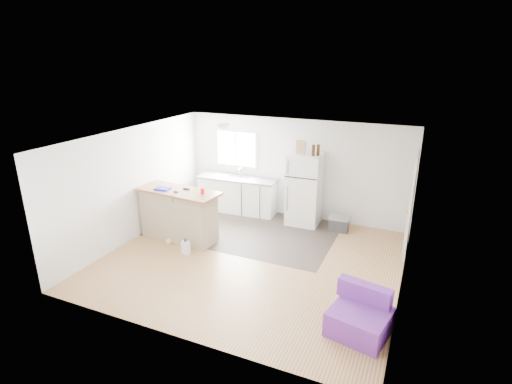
# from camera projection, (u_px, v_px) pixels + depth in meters

# --- Properties ---
(room) EXTENTS (5.51, 5.01, 2.41)m
(room) POSITION_uv_depth(u_px,v_px,m) (252.00, 202.00, 7.43)
(room) COLOR olive
(room) RESTS_ON ground
(vinyl_zone) EXTENTS (4.05, 2.50, 0.00)m
(vinyl_zone) POSITION_uv_depth(u_px,v_px,m) (246.00, 229.00, 9.18)
(vinyl_zone) COLOR #312A24
(vinyl_zone) RESTS_ON floor
(window) EXTENTS (1.18, 0.06, 0.98)m
(window) POSITION_uv_depth(u_px,v_px,m) (236.00, 149.00, 10.06)
(window) COLOR white
(window) RESTS_ON back_wall
(interior_door) EXTENTS (0.11, 0.92, 2.10)m
(interior_door) POSITION_uv_depth(u_px,v_px,m) (411.00, 205.00, 7.79)
(interior_door) COLOR white
(interior_door) RESTS_ON right_wall
(ceiling_fixture) EXTENTS (0.30, 0.30, 0.07)m
(ceiling_fixture) POSITION_uv_depth(u_px,v_px,m) (224.00, 125.00, 8.55)
(ceiling_fixture) COLOR white
(ceiling_fixture) RESTS_ON ceiling
(kitchen_cabinets) EXTENTS (2.04, 0.74, 1.17)m
(kitchen_cabinets) POSITION_uv_depth(u_px,v_px,m) (238.00, 194.00, 10.09)
(kitchen_cabinets) COLOR white
(kitchen_cabinets) RESTS_ON floor
(peninsula) EXTENTS (1.86, 0.85, 1.11)m
(peninsula) POSITION_uv_depth(u_px,v_px,m) (179.00, 214.00, 8.53)
(peninsula) COLOR tan
(peninsula) RESTS_ON floor
(refrigerator) EXTENTS (0.76, 0.72, 1.68)m
(refrigerator) POSITION_uv_depth(u_px,v_px,m) (304.00, 189.00, 9.25)
(refrigerator) COLOR white
(refrigerator) RESTS_ON floor
(cooler) EXTENTS (0.47, 0.34, 0.35)m
(cooler) POSITION_uv_depth(u_px,v_px,m) (339.00, 223.00, 9.04)
(cooler) COLOR #313133
(cooler) RESTS_ON floor
(purple_seat) EXTENTS (0.93, 0.90, 0.65)m
(purple_seat) POSITION_uv_depth(u_px,v_px,m) (360.00, 317.00, 5.71)
(purple_seat) COLOR purple
(purple_seat) RESTS_ON floor
(cleaner_jug) EXTENTS (0.16, 0.12, 0.33)m
(cleaner_jug) POSITION_uv_depth(u_px,v_px,m) (186.00, 247.00, 7.98)
(cleaner_jug) COLOR white
(cleaner_jug) RESTS_ON floor
(mop) EXTENTS (0.26, 0.31, 1.14)m
(mop) POSITION_uv_depth(u_px,v_px,m) (171.00, 233.00, 8.40)
(mop) COLOR green
(mop) RESTS_ON floor
(red_cup) EXTENTS (0.08, 0.08, 0.12)m
(red_cup) POSITION_uv_depth(u_px,v_px,m) (203.00, 191.00, 8.11)
(red_cup) COLOR red
(red_cup) RESTS_ON peninsula
(blue_tray) EXTENTS (0.32, 0.25, 0.04)m
(blue_tray) POSITION_uv_depth(u_px,v_px,m) (163.00, 189.00, 8.38)
(blue_tray) COLOR #1520CC
(blue_tray) RESTS_ON peninsula
(tool_a) EXTENTS (0.14, 0.06, 0.03)m
(tool_a) POSITION_uv_depth(u_px,v_px,m) (187.00, 189.00, 8.38)
(tool_a) COLOR black
(tool_a) RESTS_ON peninsula
(tool_b) EXTENTS (0.10, 0.05, 0.03)m
(tool_b) POSITION_uv_depth(u_px,v_px,m) (176.00, 192.00, 8.20)
(tool_b) COLOR black
(tool_b) RESTS_ON peninsula
(cardboard_box) EXTENTS (0.21, 0.12, 0.30)m
(cardboard_box) POSITION_uv_depth(u_px,v_px,m) (301.00, 147.00, 8.94)
(cardboard_box) COLOR tan
(cardboard_box) RESTS_ON refrigerator
(bottle_left) EXTENTS (0.09, 0.09, 0.25)m
(bottle_left) POSITION_uv_depth(u_px,v_px,m) (313.00, 150.00, 8.76)
(bottle_left) COLOR #362009
(bottle_left) RESTS_ON refrigerator
(bottle_right) EXTENTS (0.09, 0.09, 0.25)m
(bottle_right) POSITION_uv_depth(u_px,v_px,m) (318.00, 150.00, 8.79)
(bottle_right) COLOR #362009
(bottle_right) RESTS_ON refrigerator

